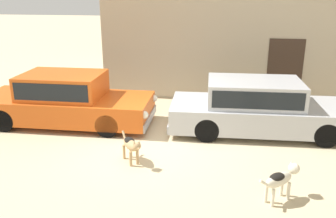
% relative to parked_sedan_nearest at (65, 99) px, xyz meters
% --- Properties ---
extents(ground_plane, '(80.00, 80.00, 0.00)m').
position_rel_parked_sedan_nearest_xyz_m(ground_plane, '(2.52, -1.22, -0.70)').
color(ground_plane, '#CCB78E').
extents(parked_sedan_nearest, '(4.85, 1.83, 1.41)m').
position_rel_parked_sedan_nearest_xyz_m(parked_sedan_nearest, '(0.00, 0.00, 0.00)').
color(parked_sedan_nearest, '#D15619').
rests_on(parked_sedan_nearest, ground_plane).
extents(parked_sedan_second, '(4.90, 1.95, 1.38)m').
position_rel_parked_sedan_nearest_xyz_m(parked_sedan_second, '(5.23, 0.13, -0.00)').
color(parked_sedan_second, '#B2B5BA').
rests_on(parked_sedan_second, ground_plane).
extents(stray_dog_spotted, '(0.62, 0.83, 0.63)m').
position_rel_parked_sedan_nearest_xyz_m(stray_dog_spotted, '(2.37, -2.08, -0.29)').
color(stray_dog_spotted, tan).
rests_on(stray_dog_spotted, ground_plane).
extents(stray_dog_tan, '(0.84, 0.74, 0.67)m').
position_rel_parked_sedan_nearest_xyz_m(stray_dog_tan, '(5.34, -3.13, -0.26)').
color(stray_dog_tan, beige).
rests_on(stray_dog_tan, ground_plane).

